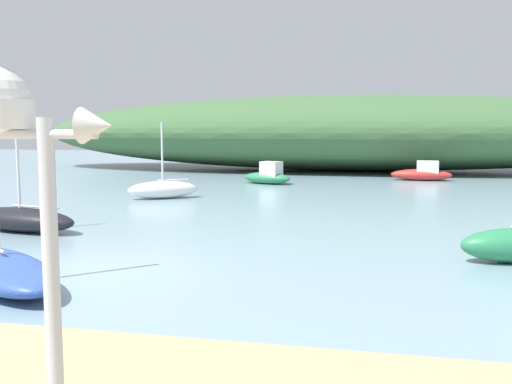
{
  "coord_description": "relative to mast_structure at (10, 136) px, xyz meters",
  "views": [
    {
      "loc": [
        5.44,
        -9.93,
        2.8
      ],
      "look_at": [
        2.03,
        6.42,
        0.92
      ],
      "focal_mm": 39.11,
      "sensor_mm": 36.0,
      "label": 1
    }
  ],
  "objects": [
    {
      "name": "sailboat_west_reach",
      "position": [
        -5.75,
        17.7,
        -2.38
      ],
      "size": [
        2.87,
        2.21,
        3.09
      ],
      "color": "white",
      "rests_on": "ground"
    },
    {
      "name": "motorboat_by_sandbar",
      "position": [
        5.32,
        28.22,
        -2.33
      ],
      "size": [
        3.31,
        1.12,
        1.1
      ],
      "color": "#B72D28",
      "rests_on": "ground"
    },
    {
      "name": "mast_structure",
      "position": [
        0.0,
        0.0,
        0.0
      ],
      "size": [
        1.19,
        0.56,
        3.07
      ],
      "color": "silver",
      "rests_on": "beach_sand"
    },
    {
      "name": "motorboat_centre_water",
      "position": [
        -2.68,
        24.6,
        -2.32
      ],
      "size": [
        2.91,
        1.92,
        1.17
      ],
      "color": "#287A4C",
      "rests_on": "ground"
    },
    {
      "name": "sailboat_off_point",
      "position": [
        -6.92,
        9.96,
        -2.41
      ],
      "size": [
        3.82,
        1.83,
        3.79
      ],
      "color": "black",
      "rests_on": "ground"
    },
    {
      "name": "ground_plane",
      "position": [
        -2.87,
        6.33,
        -2.75
      ],
      "size": [
        120.0,
        120.0,
        0.0
      ],
      "primitive_type": "plane",
      "color": "#7A99A8"
    },
    {
      "name": "distant_hill",
      "position": [
        0.95,
        35.68,
        -0.17
      ],
      "size": [
        44.9,
        13.21,
        5.16
      ],
      "primitive_type": "ellipsoid",
      "color": "#3D6038",
      "rests_on": "ground"
    }
  ]
}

